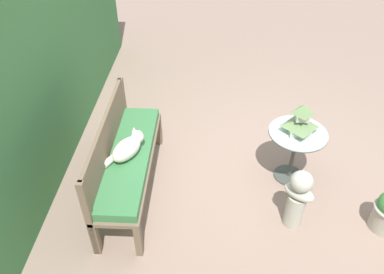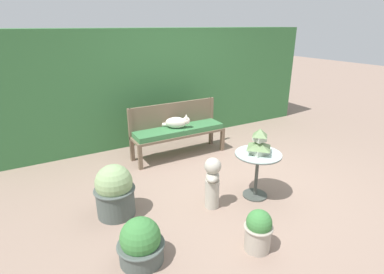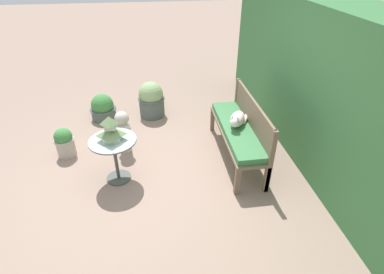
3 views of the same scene
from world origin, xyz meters
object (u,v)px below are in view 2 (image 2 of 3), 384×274
Objects in this scene: garden_bench at (179,132)px; potted_plant_table_near at (115,191)px; cat at (177,122)px; garden_bust at (212,181)px; potted_plant_bench_right at (141,243)px; potted_plant_hedge_corner at (258,230)px; patio_table at (258,163)px; pagoda_birdhouse at (259,143)px.

potted_plant_table_near reaches higher than garden_bench.
cat is 1.87m from potted_plant_table_near.
potted_plant_bench_right is at bearing 149.87° from garden_bust.
potted_plant_hedge_corner is at bearing -98.68° from garden_bench.
patio_table reaches higher than potted_plant_hedge_corner.
potted_plant_bench_right is (-1.73, -0.37, -0.56)m from pagoda_birdhouse.
garden_bust is 1.44× the size of potted_plant_bench_right.
garden_bench is 3.91× the size of cat.
patio_table is 0.66m from garden_bust.
patio_table reaches higher than garden_bench.
potted_plant_table_near reaches higher than potted_plant_bench_right.
garden_bench is at bearing 81.32° from potted_plant_hedge_corner.
cat reaches higher than patio_table.
patio_table reaches higher than potted_plant_bench_right.
potted_plant_hedge_corner is (-0.65, -0.79, -0.25)m from patio_table.
garden_bust is 1.19m from potted_plant_bench_right.
pagoda_birdhouse reaches higher than garden_bust.
potted_plant_hedge_corner is at bearing -50.36° from potted_plant_table_near.
potted_plant_table_near reaches higher than patio_table.
garden_bust is (-0.64, 0.07, -0.39)m from pagoda_birdhouse.
potted_plant_hedge_corner is at bearing -142.63° from garden_bust.
garden_bust is at bearing -72.27° from cat.
potted_plant_hedge_corner is 0.70× the size of potted_plant_table_near.
pagoda_birdhouse reaches higher than potted_plant_hedge_corner.
pagoda_birdhouse reaches higher than potted_plant_bench_right.
pagoda_birdhouse is at bearing -16.23° from potted_plant_table_near.
potted_plant_bench_right is at bearing -168.11° from pagoda_birdhouse.
potted_plant_bench_right is at bearing -125.47° from garden_bench.
potted_plant_hedge_corner is 1.16m from potted_plant_bench_right.
pagoda_birdhouse is at bearing 97.13° from patio_table.
pagoda_birdhouse is 1.86m from potted_plant_bench_right.
garden_bench is 2.52m from potted_plant_bench_right.
garden_bench is at bearing 99.35° from patio_table.
garden_bench is 2.61× the size of patio_table.
garden_bust is at bearing 21.72° from potted_plant_bench_right.
cat is at bearing 82.01° from potted_plant_hedge_corner.
potted_plant_table_near is 0.88m from potted_plant_bench_right.
patio_table is (0.28, -1.68, 0.05)m from garden_bench.
pagoda_birdhouse is at bearing -50.15° from cat.
garden_bench is at bearing 25.34° from garden_bust.
garden_bench is 1.70m from patio_table.
cat reaches higher than potted_plant_table_near.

